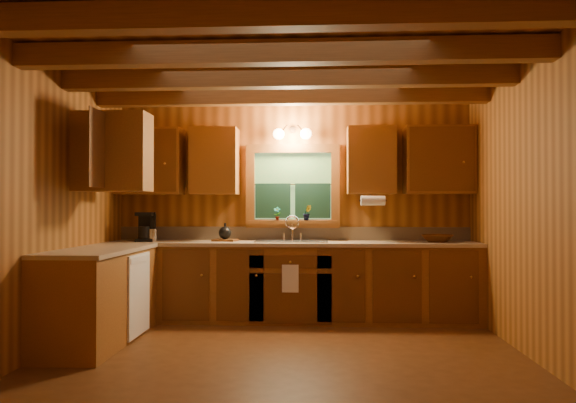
% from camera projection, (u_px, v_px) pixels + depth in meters
% --- Properties ---
extents(room, '(4.20, 4.20, 4.20)m').
position_uv_depth(room, '(283.00, 206.00, 4.52)').
color(room, '#553014').
rests_on(room, ground).
extents(ceiling_beams, '(4.20, 2.54, 0.18)m').
position_uv_depth(ceiling_beams, '(283.00, 67.00, 4.54)').
color(ceiling_beams, brown).
rests_on(ceiling_beams, room).
extents(base_cabinets, '(4.20, 2.22, 0.86)m').
position_uv_depth(base_cabinets, '(245.00, 286.00, 5.82)').
color(base_cabinets, brown).
rests_on(base_cabinets, ground).
extents(countertop, '(4.20, 2.24, 0.04)m').
position_uv_depth(countertop, '(247.00, 245.00, 5.83)').
color(countertop, tan).
rests_on(countertop, base_cabinets).
extents(backsplash, '(4.20, 0.02, 0.16)m').
position_uv_depth(backsplash, '(293.00, 234.00, 6.40)').
color(backsplash, tan).
rests_on(backsplash, room).
extents(dishwasher_panel, '(0.02, 0.60, 0.80)m').
position_uv_depth(dishwasher_panel, '(139.00, 294.00, 5.27)').
color(dishwasher_panel, white).
rests_on(dishwasher_panel, base_cabinets).
extents(upper_cabinets, '(4.19, 1.77, 0.78)m').
position_uv_depth(upper_cabinets, '(241.00, 159.00, 5.98)').
color(upper_cabinets, brown).
rests_on(upper_cabinets, room).
extents(window, '(1.12, 0.08, 1.00)m').
position_uv_depth(window, '(293.00, 188.00, 6.39)').
color(window, brown).
rests_on(window, room).
extents(window_sill, '(1.06, 0.14, 0.04)m').
position_uv_depth(window_sill, '(293.00, 222.00, 6.33)').
color(window_sill, brown).
rests_on(window_sill, room).
extents(wall_sconce, '(0.45, 0.21, 0.17)m').
position_uv_depth(wall_sconce, '(292.00, 134.00, 6.28)').
color(wall_sconce, black).
rests_on(wall_sconce, room).
extents(paper_towel_roll, '(0.27, 0.11, 0.11)m').
position_uv_depth(paper_towel_roll, '(373.00, 201.00, 6.00)').
color(paper_towel_roll, white).
rests_on(paper_towel_roll, upper_cabinets).
extents(dish_towel, '(0.18, 0.01, 0.30)m').
position_uv_depth(dish_towel, '(290.00, 279.00, 5.77)').
color(dish_towel, white).
rests_on(dish_towel, base_cabinets).
extents(sink, '(0.82, 0.48, 0.43)m').
position_uv_depth(sink, '(292.00, 245.00, 6.11)').
color(sink, silver).
rests_on(sink, countertop).
extents(coffee_maker, '(0.19, 0.24, 0.34)m').
position_uv_depth(coffee_maker, '(146.00, 227.00, 6.19)').
color(coffee_maker, black).
rests_on(coffee_maker, countertop).
extents(utensil_crock, '(0.11, 0.11, 0.32)m').
position_uv_depth(utensil_crock, '(152.00, 234.00, 6.16)').
color(utensil_crock, silver).
rests_on(utensil_crock, countertop).
extents(cutting_board, '(0.30, 0.23, 0.02)m').
position_uv_depth(cutting_board, '(225.00, 240.00, 6.20)').
color(cutting_board, '#5A3113').
rests_on(cutting_board, countertop).
extents(teakettle, '(0.15, 0.15, 0.19)m').
position_uv_depth(teakettle, '(225.00, 233.00, 6.20)').
color(teakettle, black).
rests_on(teakettle, cutting_board).
extents(wicker_basket, '(0.45, 0.45, 0.09)m').
position_uv_depth(wicker_basket, '(437.00, 238.00, 6.02)').
color(wicker_basket, '#48230C').
rests_on(wicker_basket, countertop).
extents(potted_plant_left, '(0.08, 0.06, 0.16)m').
position_uv_depth(potted_plant_left, '(277.00, 214.00, 6.32)').
color(potted_plant_left, '#5A3113').
rests_on(potted_plant_left, window_sill).
extents(potted_plant_right, '(0.12, 0.10, 0.18)m').
position_uv_depth(potted_plant_right, '(307.00, 213.00, 6.29)').
color(potted_plant_right, '#5A3113').
rests_on(potted_plant_right, window_sill).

